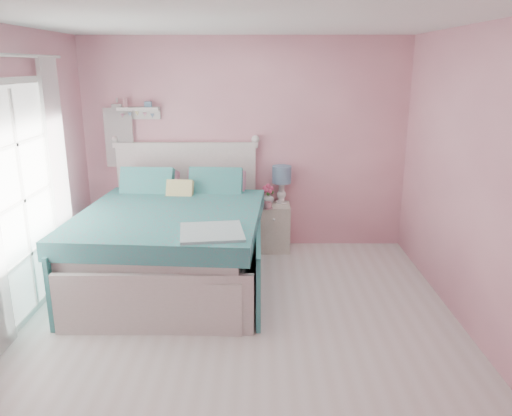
{
  "coord_description": "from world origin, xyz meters",
  "views": [
    {
      "loc": [
        0.16,
        -3.93,
        2.26
      ],
      "look_at": [
        0.14,
        1.2,
        0.79
      ],
      "focal_mm": 35.0,
      "sensor_mm": 36.0,
      "label": 1
    }
  ],
  "objects_px": {
    "nightstand": "(273,227)",
    "table_lamp": "(282,177)",
    "teacup": "(268,205)",
    "bed": "(174,242)",
    "vase": "(268,198)"
  },
  "relations": [
    {
      "from": "teacup",
      "to": "bed",
      "type": "bearing_deg",
      "value": -142.83
    },
    {
      "from": "teacup",
      "to": "table_lamp",
      "type": "bearing_deg",
      "value": 56.32
    },
    {
      "from": "nightstand",
      "to": "bed",
      "type": "bearing_deg",
      "value": -139.43
    },
    {
      "from": "vase",
      "to": "bed",
      "type": "bearing_deg",
      "value": -136.33
    },
    {
      "from": "bed",
      "to": "table_lamp",
      "type": "relative_size",
      "value": 5.01
    },
    {
      "from": "nightstand",
      "to": "table_lamp",
      "type": "height_order",
      "value": "table_lamp"
    },
    {
      "from": "nightstand",
      "to": "teacup",
      "type": "relative_size",
      "value": 5.72
    },
    {
      "from": "teacup",
      "to": "nightstand",
      "type": "bearing_deg",
      "value": 65.28
    },
    {
      "from": "nightstand",
      "to": "teacup",
      "type": "bearing_deg",
      "value": -114.72
    },
    {
      "from": "bed",
      "to": "teacup",
      "type": "height_order",
      "value": "bed"
    },
    {
      "from": "bed",
      "to": "vase",
      "type": "distance_m",
      "value": 1.43
    },
    {
      "from": "nightstand",
      "to": "table_lamp",
      "type": "bearing_deg",
      "value": 44.91
    },
    {
      "from": "nightstand",
      "to": "teacup",
      "type": "distance_m",
      "value": 0.38
    },
    {
      "from": "table_lamp",
      "to": "vase",
      "type": "height_order",
      "value": "table_lamp"
    },
    {
      "from": "bed",
      "to": "nightstand",
      "type": "bearing_deg",
      "value": 44.56
    }
  ]
}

